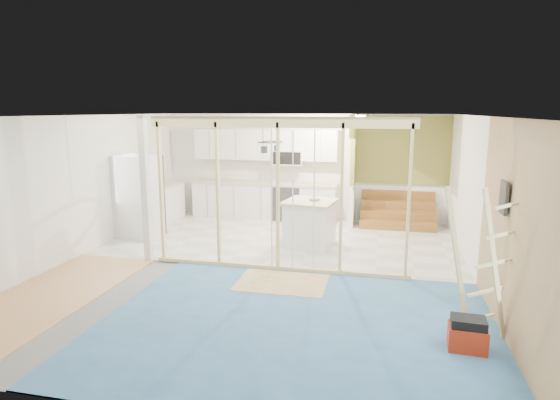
% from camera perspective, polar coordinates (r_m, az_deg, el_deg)
% --- Properties ---
extents(room, '(7.01, 8.01, 2.61)m').
position_cam_1_polar(room, '(7.81, -2.40, 0.64)').
color(room, slate).
rests_on(room, ground).
extents(floor_overlays, '(7.00, 8.00, 0.03)m').
position_cam_1_polar(floor_overlays, '(8.18, -1.72, -8.23)').
color(floor_overlays, silver).
rests_on(floor_overlays, room).
extents(stud_frame, '(4.66, 0.14, 2.60)m').
position_cam_1_polar(stud_frame, '(7.83, -4.14, 2.80)').
color(stud_frame, beige).
rests_on(stud_frame, room).
extents(base_cabinets, '(4.45, 2.24, 0.93)m').
position_cam_1_polar(base_cabinets, '(11.58, -5.75, -0.21)').
color(base_cabinets, white).
rests_on(base_cabinets, room).
extents(upper_cabinets, '(3.60, 0.41, 0.85)m').
position_cam_1_polar(upper_cabinets, '(11.62, -1.55, 6.61)').
color(upper_cabinets, white).
rests_on(upper_cabinets, room).
extents(green_partition, '(2.25, 1.51, 2.60)m').
position_cam_1_polar(green_partition, '(11.22, 12.72, 1.69)').
color(green_partition, olive).
rests_on(green_partition, room).
extents(pot_rack, '(0.52, 0.52, 0.72)m').
position_cam_1_polar(pot_rack, '(9.62, -1.27, 6.77)').
color(pot_rack, black).
rests_on(pot_rack, room).
extents(sheathing_panel, '(0.02, 4.00, 2.60)m').
position_cam_1_polar(sheathing_panel, '(5.79, 27.11, -4.23)').
color(sheathing_panel, tan).
rests_on(sheathing_panel, room).
extents(electrical_panel, '(0.04, 0.30, 0.40)m').
position_cam_1_polar(electrical_panel, '(6.28, 25.62, 0.27)').
color(electrical_panel, '#3A3A3F').
rests_on(electrical_panel, room).
extents(ceiling_light, '(0.32, 0.32, 0.08)m').
position_cam_1_polar(ceiling_light, '(10.44, 9.49, 9.94)').
color(ceiling_light, '#FFEABF').
rests_on(ceiling_light, room).
extents(fridge, '(0.89, 0.86, 1.76)m').
position_cam_1_polar(fridge, '(10.33, -16.85, 0.36)').
color(fridge, silver).
rests_on(fridge, room).
extents(island, '(1.09, 1.09, 0.94)m').
position_cam_1_polar(island, '(9.32, 3.64, -2.92)').
color(island, white).
rests_on(island, room).
extents(bowl, '(0.32, 0.32, 0.06)m').
position_cam_1_polar(bowl, '(9.26, 4.26, 0.15)').
color(bowl, silver).
rests_on(bowl, island).
extents(soap_bottle_a, '(0.13, 0.13, 0.32)m').
position_cam_1_polar(soap_bottle_a, '(12.01, -7.49, 3.17)').
color(soap_bottle_a, silver).
rests_on(soap_bottle_a, base_cabinets).
extents(soap_bottle_b, '(0.11, 0.11, 0.19)m').
position_cam_1_polar(soap_bottle_b, '(11.45, 2.43, 2.55)').
color(soap_bottle_b, silver).
rests_on(soap_bottle_b, base_cabinets).
extents(toolbox, '(0.44, 0.34, 0.40)m').
position_cam_1_polar(toolbox, '(5.90, 21.90, -15.03)').
color(toolbox, '#9B250E').
rests_on(toolbox, room).
extents(ladder, '(0.97, 0.17, 1.83)m').
position_cam_1_polar(ladder, '(5.95, 23.27, -7.17)').
color(ladder, '#CEBC7E').
rests_on(ladder, room).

